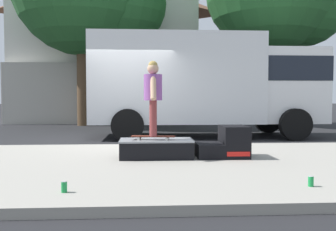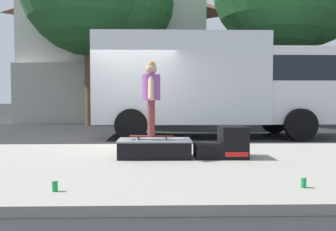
{
  "view_description": "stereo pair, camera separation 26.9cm",
  "coord_description": "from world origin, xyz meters",
  "px_view_note": "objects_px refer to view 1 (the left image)",
  "views": [
    {
      "loc": [
        0.45,
        -9.16,
        1.19
      ],
      "look_at": [
        0.93,
        -1.65,
        0.84
      ],
      "focal_mm": 39.86,
      "sensor_mm": 36.0,
      "label": 1
    },
    {
      "loc": [
        0.72,
        -9.17,
        1.19
      ],
      "look_at": [
        0.93,
        -1.65,
        0.84
      ],
      "focal_mm": 39.86,
      "sensor_mm": 36.0,
      "label": 2
    }
  ],
  "objects_px": {
    "skateboard": "(153,137)",
    "soda_can": "(311,181)",
    "soda_can_b": "(64,187)",
    "skate_box": "(156,148)",
    "kicker_ramp": "(226,144)",
    "skater_kid": "(153,92)",
    "box_truck": "(207,81)"
  },
  "relations": [
    {
      "from": "kicker_ramp",
      "to": "skater_kid",
      "type": "bearing_deg",
      "value": -178.0
    },
    {
      "from": "kicker_ramp",
      "to": "soda_can",
      "type": "distance_m",
      "value": 2.37
    },
    {
      "from": "kicker_ramp",
      "to": "skateboard",
      "type": "relative_size",
      "value": 1.15
    },
    {
      "from": "skate_box",
      "to": "kicker_ramp",
      "type": "distance_m",
      "value": 1.27
    },
    {
      "from": "kicker_ramp",
      "to": "box_truck",
      "type": "height_order",
      "value": "box_truck"
    },
    {
      "from": "skateboard",
      "to": "soda_can_b",
      "type": "height_order",
      "value": "skateboard"
    },
    {
      "from": "kicker_ramp",
      "to": "skateboard",
      "type": "distance_m",
      "value": 1.34
    },
    {
      "from": "skateboard",
      "to": "soda_can_b",
      "type": "bearing_deg",
      "value": -114.3
    },
    {
      "from": "skate_box",
      "to": "skater_kid",
      "type": "height_order",
      "value": "skater_kid"
    },
    {
      "from": "soda_can_b",
      "to": "skate_box",
      "type": "bearing_deg",
      "value": 65.01
    },
    {
      "from": "skater_kid",
      "to": "box_truck",
      "type": "height_order",
      "value": "box_truck"
    },
    {
      "from": "kicker_ramp",
      "to": "soda_can",
      "type": "bearing_deg",
      "value": -77.01
    },
    {
      "from": "soda_can_b",
      "to": "box_truck",
      "type": "height_order",
      "value": "box_truck"
    },
    {
      "from": "kicker_ramp",
      "to": "skateboard",
      "type": "xyz_separation_m",
      "value": [
        -1.33,
        -0.05,
        0.15
      ]
    },
    {
      "from": "skate_box",
      "to": "soda_can",
      "type": "height_order",
      "value": "skate_box"
    },
    {
      "from": "skater_kid",
      "to": "soda_can_b",
      "type": "distance_m",
      "value": 2.82
    },
    {
      "from": "skateboard",
      "to": "skater_kid",
      "type": "distance_m",
      "value": 0.79
    },
    {
      "from": "kicker_ramp",
      "to": "soda_can",
      "type": "height_order",
      "value": "kicker_ramp"
    },
    {
      "from": "soda_can",
      "to": "soda_can_b",
      "type": "height_order",
      "value": "same"
    },
    {
      "from": "soda_can",
      "to": "box_truck",
      "type": "xyz_separation_m",
      "value": [
        -0.11,
        7.01,
        1.52
      ]
    },
    {
      "from": "kicker_ramp",
      "to": "soda_can_b",
      "type": "xyz_separation_m",
      "value": [
        -2.39,
        -2.41,
        -0.17
      ]
    },
    {
      "from": "skateboard",
      "to": "soda_can",
      "type": "xyz_separation_m",
      "value": [
        1.86,
        -2.26,
        -0.32
      ]
    },
    {
      "from": "soda_can_b",
      "to": "soda_can",
      "type": "bearing_deg",
      "value": 1.99
    },
    {
      "from": "skateboard",
      "to": "skater_kid",
      "type": "xyz_separation_m",
      "value": [
        0.0,
        0.0,
        0.79
      ]
    },
    {
      "from": "kicker_ramp",
      "to": "skater_kid",
      "type": "xyz_separation_m",
      "value": [
        -1.33,
        -0.05,
        0.95
      ]
    },
    {
      "from": "skater_kid",
      "to": "skateboard",
      "type": "bearing_deg",
      "value": 180.0
    },
    {
      "from": "skater_kid",
      "to": "soda_can",
      "type": "relative_size",
      "value": 10.56
    },
    {
      "from": "soda_can",
      "to": "soda_can_b",
      "type": "bearing_deg",
      "value": -178.01
    },
    {
      "from": "kicker_ramp",
      "to": "skateboard",
      "type": "bearing_deg",
      "value": -178.0
    },
    {
      "from": "skateboard",
      "to": "soda_can",
      "type": "distance_m",
      "value": 2.94
    },
    {
      "from": "skateboard",
      "to": "soda_can_b",
      "type": "distance_m",
      "value": 2.61
    },
    {
      "from": "skate_box",
      "to": "skateboard",
      "type": "xyz_separation_m",
      "value": [
        -0.06,
        -0.05,
        0.21
      ]
    }
  ]
}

